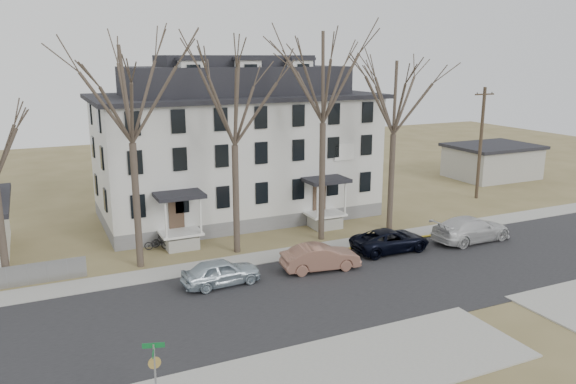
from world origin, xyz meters
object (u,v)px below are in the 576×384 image
tree_mid_right (395,92)px  car_navy (390,241)px  tree_mid_left (234,98)px  car_tan (320,258)px  tree_far_left (129,87)px  car_silver (221,273)px  street_sign (155,367)px  tree_center (324,71)px  bicycle_right (163,241)px  car_white (471,230)px  utility_pole_far (481,142)px  boarding_house (236,146)px  bicycle_left (157,244)px

tree_mid_right → car_navy: (-2.74, -4.01, -8.90)m
tree_mid_left → car_tan: 10.68m
tree_far_left → tree_mid_right: (17.50, 0.00, -0.74)m
car_silver → street_sign: street_sign is taller
car_tan → tree_center: bearing=-21.4°
car_silver → bicycle_right: size_ratio=2.88×
car_tan → car_white: (11.50, 0.36, 0.08)m
car_white → car_silver: bearing=88.1°
utility_pole_far → car_tan: utility_pole_far is taller
tree_mid_left → tree_mid_right: (11.50, 0.00, 0.00)m
tree_far_left → street_sign: size_ratio=5.20×
boarding_house → street_sign: bearing=-116.3°
street_sign → tree_center: bearing=62.6°
tree_far_left → utility_pole_far: 30.29m
street_sign → car_silver: bearing=77.4°
boarding_house → tree_mid_right: tree_mid_right is taller
car_silver → car_white: size_ratio=0.75×
utility_pole_far → car_navy: 17.39m
street_sign → bicycle_left: bearing=95.1°
tree_far_left → car_tan: 14.25m
tree_center → street_sign: size_ratio=5.57×
boarding_house → bicycle_right: bearing=-142.7°
tree_mid_right → bicycle_right: 18.27m
tree_far_left → bicycle_left: 10.33m
tree_far_left → bicycle_left: size_ratio=8.77×
tree_far_left → car_white: bearing=-12.6°
car_white → boarding_house: bearing=40.5°
car_white → street_sign: 24.84m
tree_center → car_white: 14.27m
car_navy → bicycle_right: car_navy is taller
boarding_house → bicycle_right: 10.16m
tree_far_left → bicycle_right: tree_far_left is taller
tree_mid_right → car_tan: bearing=-148.8°
tree_far_left → tree_mid_left: bearing=0.0°
tree_mid_right → car_navy: tree_mid_right is taller
boarding_house → tree_center: tree_center is taller
utility_pole_far → street_sign: size_ratio=3.60×
tree_center → street_sign: bearing=-134.5°
tree_far_left → tree_center: size_ratio=0.93×
car_navy → bicycle_left: 14.74m
utility_pole_far → bicycle_right: size_ratio=6.49×
tree_far_left → bicycle_right: 10.46m
car_tan → bicycle_left: size_ratio=2.88×
tree_far_left → utility_pole_far: bearing=8.1°
car_white → car_tan: bearing=89.7°
tree_mid_right → boarding_house: bearing=136.2°
car_navy → tree_far_left: bearing=75.6°
tree_center → utility_pole_far: size_ratio=1.55×
car_white → street_sign: street_sign is taller
tree_far_left → tree_mid_left: size_ratio=1.08×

